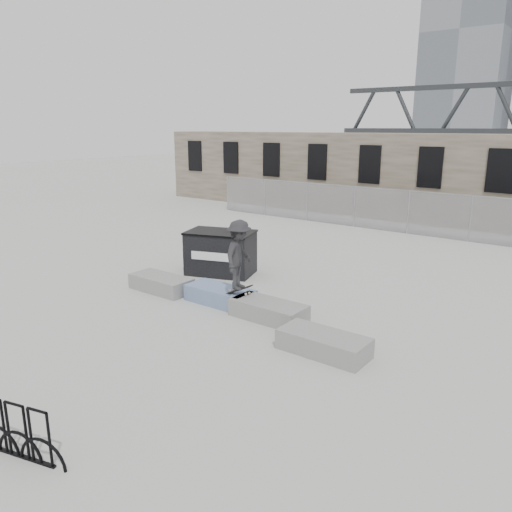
# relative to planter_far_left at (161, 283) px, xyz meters

# --- Properties ---
(ground) EXTENTS (120.00, 120.00, 0.00)m
(ground) POSITION_rel_planter_far_left_xyz_m (2.82, 0.17, -0.25)
(ground) COLOR #AEAFAA
(ground) RESTS_ON ground
(stone_wall) EXTENTS (36.00, 2.58, 4.50)m
(stone_wall) POSITION_rel_planter_far_left_xyz_m (2.82, 16.41, 2.01)
(stone_wall) COLOR #665A4B
(stone_wall) RESTS_ON ground
(chainlink_fence) EXTENTS (22.06, 0.06, 2.02)m
(chainlink_fence) POSITION_rel_planter_far_left_xyz_m (2.82, 12.67, 0.79)
(chainlink_fence) COLOR gray
(chainlink_fence) RESTS_ON ground
(planter_far_left) EXTENTS (2.00, 0.90, 0.46)m
(planter_far_left) POSITION_rel_planter_far_left_xyz_m (0.00, 0.00, 0.00)
(planter_far_left) COLOR gray
(planter_far_left) RESTS_ON ground
(planter_center_left) EXTENTS (2.00, 0.90, 0.46)m
(planter_center_left) POSITION_rel_planter_far_left_xyz_m (2.14, 0.27, 0.00)
(planter_center_left) COLOR #395FAC
(planter_center_left) RESTS_ON ground
(planter_center_right) EXTENTS (2.00, 0.90, 0.46)m
(planter_center_right) POSITION_rel_planter_far_left_xyz_m (3.95, 0.12, 0.00)
(planter_center_right) COLOR gray
(planter_center_right) RESTS_ON ground
(planter_offset) EXTENTS (2.00, 0.90, 0.46)m
(planter_offset) POSITION_rel_planter_far_left_xyz_m (6.10, -0.78, 0.00)
(planter_offset) COLOR gray
(planter_offset) RESTS_ON ground
(dumpster) EXTENTS (2.55, 2.01, 1.47)m
(dumpster) POSITION_rel_planter_far_left_xyz_m (0.23, 2.48, 0.49)
(dumpster) COLOR black
(dumpster) RESTS_ON ground
(skateboarder) EXTENTS (1.00, 1.35, 2.07)m
(skateboarder) POSITION_rel_planter_far_left_xyz_m (2.97, 0.12, 1.32)
(skateboarder) COLOR #272629
(skateboarder) RESTS_ON ground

